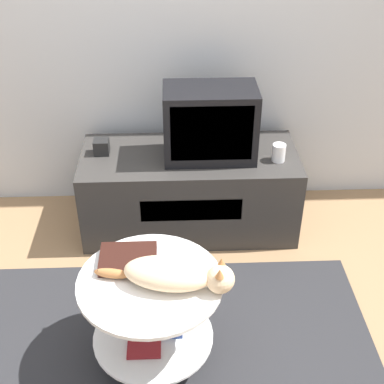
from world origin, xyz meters
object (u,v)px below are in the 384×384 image
at_px(tv, 210,123).
at_px(speaker, 102,147).
at_px(dvd_box, 128,259).
at_px(cat, 176,274).

distance_m(tv, speaker, 0.63).
xyz_separation_m(tv, speaker, (-0.60, 0.05, -0.16)).
xyz_separation_m(speaker, dvd_box, (0.20, -0.93, -0.02)).
xyz_separation_m(tv, dvd_box, (-0.40, -0.88, -0.18)).
distance_m(tv, dvd_box, 0.98).
xyz_separation_m(dvd_box, cat, (0.20, -0.15, 0.04)).
height_order(speaker, dvd_box, speaker).
relative_size(dvd_box, cat, 0.42).
xyz_separation_m(speaker, cat, (0.40, -1.07, 0.01)).
bearing_deg(cat, dvd_box, 154.81).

